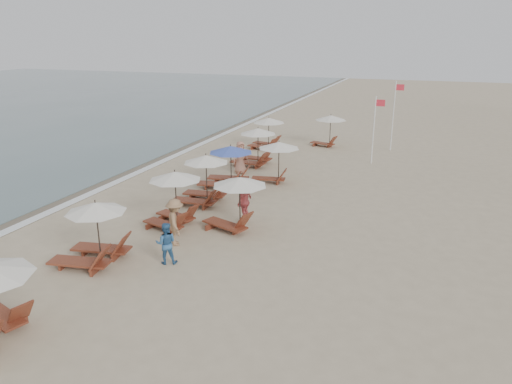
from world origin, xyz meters
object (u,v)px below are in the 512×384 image
(flag_pole_near, at_px, (375,127))
(inland_station_0, at_px, (233,198))
(lounger_station_4, at_px, (226,168))
(lounger_station_6, at_px, (266,133))
(beachgoer_far_a, at_px, (244,201))
(inland_station_2, at_px, (328,126))
(beachgoer_mid_a, at_px, (166,243))
(lounger_station_1, at_px, (92,236))
(lounger_station_3, at_px, (201,182))
(lounger_station_2, at_px, (172,199))
(inland_station_1, at_px, (275,156))
(beachgoer_far_b, at_px, (240,158))
(lounger_station_5, at_px, (254,148))
(beachgoer_mid_b, at_px, (175,222))

(flag_pole_near, bearing_deg, inland_station_0, -106.73)
(lounger_station_4, height_order, flag_pole_near, flag_pole_near)
(lounger_station_6, bearing_deg, beachgoer_far_a, -74.39)
(inland_station_2, height_order, beachgoer_mid_a, inland_station_2)
(beachgoer_far_a, bearing_deg, lounger_station_1, -28.00)
(lounger_station_3, relative_size, lounger_station_6, 1.02)
(lounger_station_2, bearing_deg, beachgoer_far_a, 27.53)
(lounger_station_1, relative_size, flag_pole_near, 0.63)
(inland_station_1, height_order, beachgoer_far_b, inland_station_1)
(lounger_station_4, relative_size, inland_station_1, 1.09)
(lounger_station_6, bearing_deg, flag_pole_near, -12.54)
(lounger_station_2, height_order, lounger_station_5, lounger_station_2)
(beachgoer_mid_b, relative_size, flag_pole_near, 0.44)
(inland_station_2, bearing_deg, inland_station_0, -90.68)
(lounger_station_3, xyz_separation_m, beachgoer_far_a, (2.82, -1.62, -0.11))
(lounger_station_1, xyz_separation_m, beachgoer_far_b, (0.48, 12.51, -0.05))
(flag_pole_near, bearing_deg, lounger_station_5, -157.13)
(lounger_station_5, height_order, beachgoer_mid_b, lounger_station_5)
(beachgoer_far_a, bearing_deg, inland_station_2, -175.36)
(lounger_station_6, distance_m, beachgoer_mid_b, 16.97)
(lounger_station_2, xyz_separation_m, lounger_station_5, (-0.35, 10.59, -0.16))
(inland_station_1, bearing_deg, inland_station_0, -85.72)
(beachgoer_far_a, bearing_deg, beachgoer_mid_a, -8.86)
(lounger_station_5, relative_size, inland_station_1, 1.05)
(inland_station_2, bearing_deg, lounger_station_6, -150.26)
(lounger_station_1, bearing_deg, flag_pole_near, 67.35)
(lounger_station_1, bearing_deg, lounger_station_2, 78.24)
(beachgoer_mid_a, distance_m, flag_pole_near, 17.42)
(lounger_station_1, bearing_deg, lounger_station_3, 84.29)
(lounger_station_6, distance_m, flag_pole_near, 7.90)
(inland_station_0, bearing_deg, flag_pole_near, 73.27)
(lounger_station_2, height_order, beachgoer_far_a, lounger_station_2)
(lounger_station_6, relative_size, beachgoer_far_a, 1.34)
(lounger_station_2, xyz_separation_m, beachgoer_far_b, (-0.36, 8.46, -0.25))
(lounger_station_1, xyz_separation_m, beachgoer_mid_b, (1.93, 2.40, -0.09))
(lounger_station_6, relative_size, beachgoer_far_b, 1.34)
(lounger_station_2, height_order, lounger_station_4, lounger_station_2)
(beachgoer_far_b, height_order, flag_pole_near, flag_pole_near)
(beachgoer_mid_a, distance_m, beachgoer_mid_b, 1.60)
(lounger_station_3, distance_m, lounger_station_4, 2.88)
(lounger_station_3, distance_m, beachgoer_far_a, 3.25)
(inland_station_2, distance_m, flag_pole_near, 5.47)
(beachgoer_far_b, bearing_deg, beachgoer_mid_b, -124.42)
(lounger_station_2, relative_size, lounger_station_5, 0.91)
(beachgoer_far_a, bearing_deg, lounger_station_4, -142.91)
(lounger_station_1, bearing_deg, inland_station_2, 80.46)
(beachgoer_mid_a, height_order, beachgoer_mid_b, beachgoer_mid_b)
(beachgoer_mid_b, bearing_deg, lounger_station_2, -3.85)
(beachgoer_mid_a, bearing_deg, beachgoer_mid_b, -96.48)
(beachgoer_mid_a, relative_size, beachgoer_far_a, 0.79)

